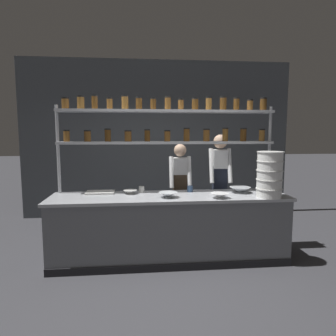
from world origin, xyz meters
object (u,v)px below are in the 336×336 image
(chef_left, at_px, (180,186))
(prep_bowl_center_front, at_px, (220,196))
(spice_shelf_unit, at_px, (168,128))
(cutting_board, at_px, (100,192))
(prep_bowl_center_back, at_px, (240,190))
(prep_bowl_near_left, at_px, (168,195))
(prep_bowl_near_right, at_px, (130,192))
(serving_cup_by_board, at_px, (142,189))
(chef_center, at_px, (220,180))
(container_stack, at_px, (270,175))
(serving_cup_front, at_px, (190,189))

(chef_left, bearing_deg, prep_bowl_center_front, -67.18)
(spice_shelf_unit, height_order, cutting_board, spice_shelf_unit)
(spice_shelf_unit, xyz_separation_m, prep_bowl_center_back, (1.02, -0.24, -0.89))
(prep_bowl_center_front, bearing_deg, prep_bowl_near_left, 171.08)
(chef_left, distance_m, prep_bowl_near_right, 1.00)
(serving_cup_by_board, bearing_deg, prep_bowl_center_back, -6.58)
(spice_shelf_unit, xyz_separation_m, chef_left, (0.25, 0.45, -0.94))
(prep_bowl_near_right, bearing_deg, cutting_board, 167.93)
(chef_center, bearing_deg, prep_bowl_near_right, -155.33)
(spice_shelf_unit, bearing_deg, container_stack, -23.73)
(container_stack, xyz_separation_m, prep_bowl_near_right, (-1.85, 0.41, -0.28))
(chef_center, xyz_separation_m, prep_bowl_center_front, (-0.24, -0.90, -0.07))
(prep_bowl_near_left, relative_size, prep_bowl_center_front, 1.05)
(serving_cup_by_board, bearing_deg, prep_bowl_near_left, -47.43)
(spice_shelf_unit, relative_size, cutting_board, 7.86)
(chef_center, distance_m, serving_cup_front, 0.72)
(prep_bowl_near_right, bearing_deg, chef_center, 19.37)
(chef_center, xyz_separation_m, cutting_board, (-1.86, -0.41, -0.09))
(container_stack, bearing_deg, serving_cup_by_board, 163.54)
(chef_left, xyz_separation_m, prep_bowl_center_back, (0.78, -0.68, 0.05))
(chef_left, xyz_separation_m, prep_bowl_center_front, (0.39, -1.01, 0.04))
(container_stack, bearing_deg, prep_bowl_near_right, 167.54)
(spice_shelf_unit, bearing_deg, prep_bowl_center_front, -41.31)
(prep_bowl_near_left, bearing_deg, container_stack, -5.08)
(spice_shelf_unit, distance_m, chef_center, 1.26)
(chef_center, bearing_deg, cutting_board, -162.22)
(spice_shelf_unit, height_order, chef_left, spice_shelf_unit)
(prep_bowl_near_left, height_order, serving_cup_by_board, serving_cup_by_board)
(chef_left, distance_m, prep_bowl_center_back, 1.04)
(container_stack, relative_size, serving_cup_by_board, 7.07)
(spice_shelf_unit, xyz_separation_m, cutting_board, (-0.97, -0.07, -0.92))
(chef_center, relative_size, prep_bowl_center_back, 5.87)
(container_stack, xyz_separation_m, serving_cup_front, (-0.99, 0.47, -0.26))
(prep_bowl_near_left, height_order, prep_bowl_center_front, prep_bowl_near_left)
(chef_left, bearing_deg, serving_cup_front, -81.20)
(prep_bowl_center_front, bearing_deg, container_stack, -1.16)
(prep_bowl_center_front, bearing_deg, cutting_board, 163.19)
(chef_left, relative_size, prep_bowl_near_right, 8.20)
(chef_left, relative_size, prep_bowl_near_left, 6.25)
(prep_bowl_center_back, xyz_separation_m, serving_cup_by_board, (-1.41, 0.16, 0.00))
(spice_shelf_unit, relative_size, chef_left, 1.97)
(spice_shelf_unit, distance_m, container_stack, 1.55)
(container_stack, distance_m, prep_bowl_near_right, 1.92)
(spice_shelf_unit, relative_size, container_stack, 5.13)
(chef_left, relative_size, chef_center, 0.91)
(spice_shelf_unit, height_order, container_stack, spice_shelf_unit)
(spice_shelf_unit, distance_m, prep_bowl_near_right, 1.07)
(prep_bowl_near_right, bearing_deg, spice_shelf_unit, 16.73)
(spice_shelf_unit, height_order, prep_bowl_center_back, spice_shelf_unit)
(prep_bowl_near_left, distance_m, serving_cup_by_board, 0.52)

